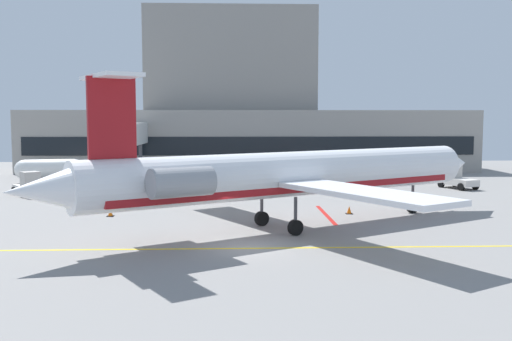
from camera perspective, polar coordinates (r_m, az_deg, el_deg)
name	(u,v)px	position (r m, az deg, el deg)	size (l,w,h in m)	color
ground	(246,248)	(29.97, -0.99, -7.76)	(120.00, 120.00, 0.11)	gray
terminal_building	(244,114)	(75.35, -1.25, 5.65)	(57.35, 11.76, 21.17)	gray
jet_bridge_west	(128,135)	(61.01, -12.69, 3.44)	(2.40, 17.00, 6.32)	silver
regional_jet	(290,175)	(34.39, 3.39, -0.43)	(29.30, 21.88, 8.84)	white
baggage_tug	(28,185)	(53.21, -21.82, -1.34)	(3.18, 3.34, 2.14)	silver
pushback_tractor	(455,178)	(58.12, 19.30, -0.69)	(3.12, 4.20, 2.22)	silver
fuel_tank	(50,169)	(63.70, -19.93, 0.11)	(6.97, 2.98, 2.43)	white
safety_cone_alpha	(349,210)	(40.67, 9.31, -3.96)	(0.47, 0.47, 0.55)	orange
safety_cone_charlie	(105,205)	(44.25, -14.87, -3.32)	(0.47, 0.47, 0.55)	orange
safety_cone_delta	(110,213)	(40.37, -14.37, -4.12)	(0.47, 0.47, 0.55)	orange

